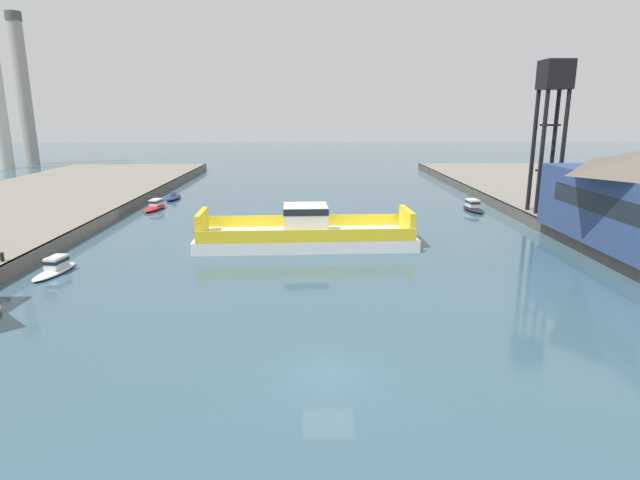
# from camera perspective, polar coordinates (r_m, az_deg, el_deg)

# --- Properties ---
(ground_plane) EXTENTS (400.00, 400.00, 0.00)m
(ground_plane) POSITION_cam_1_polar(r_m,az_deg,el_deg) (24.96, 0.96, -14.78)
(ground_plane) COLOR #385666
(chain_ferry) EXTENTS (20.16, 7.55, 3.78)m
(chain_ferry) POSITION_cam_1_polar(r_m,az_deg,el_deg) (47.72, -1.60, 0.75)
(chain_ferry) COLOR silver
(chain_ferry) RESTS_ON ground
(moored_boat_near_left) EXTENTS (2.28, 5.18, 1.44)m
(moored_boat_near_left) POSITION_cam_1_polar(r_m,az_deg,el_deg) (67.49, 16.58, 3.55)
(moored_boat_near_left) COLOR black
(moored_boat_near_left) RESTS_ON ground
(moored_boat_near_right) EXTENTS (2.27, 5.69, 1.31)m
(moored_boat_near_right) POSITION_cam_1_polar(r_m,az_deg,el_deg) (68.81, -17.76, 3.61)
(moored_boat_near_right) COLOR red
(moored_boat_near_right) RESTS_ON ground
(moored_boat_mid_right) EXTENTS (2.15, 5.10, 1.28)m
(moored_boat_mid_right) POSITION_cam_1_polar(r_m,az_deg,el_deg) (44.41, -27.24, -2.69)
(moored_boat_mid_right) COLOR white
(moored_boat_mid_right) RESTS_ON ground
(moored_boat_far_left) EXTENTS (1.76, 5.08, 1.07)m
(moored_boat_far_left) POSITION_cam_1_polar(r_m,az_deg,el_deg) (76.37, -15.91, 4.57)
(moored_boat_far_left) COLOR navy
(moored_boat_far_left) RESTS_ON ground
(crane_tower) EXTENTS (2.90, 2.90, 16.09)m
(crane_tower) POSITION_cam_1_polar(r_m,az_deg,el_deg) (61.74, 24.39, 14.13)
(crane_tower) COLOR black
(crane_tower) RESTS_ON quay_right
(bollard_left_far) EXTENTS (0.32, 0.32, 0.71)m
(bollard_left_far) POSITION_cam_1_polar(r_m,az_deg,el_deg) (44.77, -31.74, -1.53)
(bollard_left_far) COLOR black
(bollard_left_far) RESTS_ON quay_left
(bollard_right_far) EXTENTS (0.32, 0.32, 0.71)m
(bollard_right_far) POSITION_cam_1_polar(r_m,az_deg,el_deg) (45.98, 31.00, -1.08)
(bollard_right_far) COLOR black
(bollard_right_far) RESTS_ON quay_right
(smokestack_distant_a) EXTENTS (3.46, 3.46, 34.01)m
(smokestack_distant_a) POSITION_cam_1_polar(r_m,az_deg,el_deg) (141.63, -30.06, 14.55)
(smokestack_distant_a) COLOR #9E998E
(smokestack_distant_a) RESTS_ON ground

